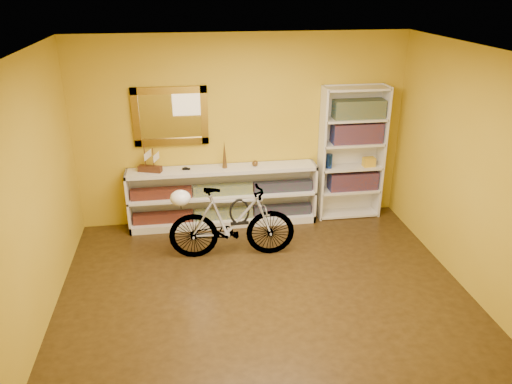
{
  "coord_description": "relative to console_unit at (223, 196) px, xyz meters",
  "views": [
    {
      "loc": [
        -0.77,
        -4.47,
        3.21
      ],
      "look_at": [
        0.0,
        0.7,
        0.95
      ],
      "focal_mm": 34.65,
      "sensor_mm": 36.0,
      "label": 1
    }
  ],
  "objects": [
    {
      "name": "floor",
      "position": [
        0.3,
        -1.81,
        -0.43
      ],
      "size": [
        4.5,
        4.0,
        0.01
      ],
      "primitive_type": "cube",
      "color": "black",
      "rests_on": "ground"
    },
    {
      "name": "cd_row_upper",
      "position": [
        0.0,
        -0.02,
        0.11
      ],
      "size": [
        2.5,
        0.13,
        0.14
      ],
      "primitive_type": "cube",
      "color": "navy",
      "rests_on": "console_unit"
    },
    {
      "name": "bicycle",
      "position": [
        0.03,
        -0.89,
        0.04
      ],
      "size": [
        0.49,
        1.61,
        0.93
      ],
      "primitive_type": "imported",
      "rotation": [
        0.0,
        0.0,
        1.52
      ],
      "color": "silver",
      "rests_on": "floor"
    },
    {
      "name": "bronze_ornament",
      "position": [
        0.03,
        0.0,
        0.62
      ],
      "size": [
        0.07,
        0.07,
        0.39
      ],
      "primitive_type": "cone",
      "color": "brown",
      "rests_on": "console_unit"
    },
    {
      "name": "wall_socket",
      "position": [
        1.2,
        0.17,
        -0.17
      ],
      "size": [
        0.09,
        0.02,
        0.09
      ],
      "primitive_type": "cube",
      "color": "silver",
      "rests_on": "back_wall"
    },
    {
      "name": "gilt_mirror",
      "position": [
        -0.65,
        0.15,
        1.12
      ],
      "size": [
        0.98,
        0.06,
        0.78
      ],
      "primitive_type": "cube",
      "color": "#826017",
      "rests_on": "back_wall"
    },
    {
      "name": "toy_car",
      "position": [
        -0.49,
        0.0,
        0.43
      ],
      "size": [
        0.0,
        0.0,
        0.0
      ],
      "primitive_type": "imported",
      "rotation": [
        0.0,
        0.0,
        1.43
      ],
      "color": "black",
      "rests_on": "console_unit"
    },
    {
      "name": "ceiling",
      "position": [
        0.3,
        -1.81,
        2.18
      ],
      "size": [
        4.5,
        4.0,
        0.01
      ],
      "primitive_type": "cube",
      "color": "silver",
      "rests_on": "ground"
    },
    {
      "name": "decorative_orb",
      "position": [
        0.45,
        0.0,
        0.47
      ],
      "size": [
        0.08,
        0.08,
        0.08
      ],
      "primitive_type": "sphere",
      "color": "brown",
      "rests_on": "console_unit"
    },
    {
      "name": "console_unit",
      "position": [
        0.0,
        0.0,
        0.0
      ],
      "size": [
        2.6,
        0.35,
        0.85
      ],
      "primitive_type": null,
      "color": "silver",
      "rests_on": "floor"
    },
    {
      "name": "red_tin",
      "position": [
        1.63,
        0.06,
        1.13
      ],
      "size": [
        0.16,
        0.16,
        0.17
      ],
      "primitive_type": "cube",
      "rotation": [
        0.0,
        0.0,
        0.21
      ],
      "color": "maroon",
      "rests_on": "bookcase"
    },
    {
      "name": "travel_mug",
      "position": [
        1.5,
        0.01,
        0.44
      ],
      "size": [
        0.09,
        0.09,
        0.2
      ],
      "primitive_type": "cylinder",
      "color": "navy",
      "rests_on": "bookcase"
    },
    {
      "name": "book_row_c",
      "position": [
        1.88,
        0.03,
        1.16
      ],
      "size": [
        0.7,
        0.22,
        0.25
      ],
      "primitive_type": "cube",
      "color": "navy",
      "rests_on": "bookcase"
    },
    {
      "name": "cd_row_lower",
      "position": [
        0.0,
        -0.02,
        -0.26
      ],
      "size": [
        2.5,
        0.13,
        0.14
      ],
      "primitive_type": "cube",
      "color": "black",
      "rests_on": "console_unit"
    },
    {
      "name": "back_wall",
      "position": [
        0.3,
        0.19,
        0.88
      ],
      "size": [
        4.5,
        0.01,
        2.6
      ],
      "primitive_type": "cube",
      "color": "gold",
      "rests_on": "ground"
    },
    {
      "name": "left_wall",
      "position": [
        -1.96,
        -1.81,
        0.88
      ],
      "size": [
        0.01,
        4.0,
        2.6
      ],
      "primitive_type": "cube",
      "color": "gold",
      "rests_on": "ground"
    },
    {
      "name": "book_row_b",
      "position": [
        1.88,
        0.03,
        0.83
      ],
      "size": [
        0.7,
        0.22,
        0.28
      ],
      "primitive_type": "cube",
      "color": "maroon",
      "rests_on": "bookcase"
    },
    {
      "name": "model_ship",
      "position": [
        -0.96,
        0.0,
        0.61
      ],
      "size": [
        0.33,
        0.21,
        0.37
      ],
      "primitive_type": null,
      "rotation": [
        0.0,
        0.0,
        -0.34
      ],
      "color": "#3A1E10",
      "rests_on": "console_unit"
    },
    {
      "name": "yellow_bag",
      "position": [
        2.08,
        -0.01,
        0.4
      ],
      "size": [
        0.17,
        0.12,
        0.13
      ],
      "primitive_type": "cube",
      "rotation": [
        0.0,
        0.0,
        0.05
      ],
      "color": "gold",
      "rests_on": "bookcase"
    },
    {
      "name": "book_row_a",
      "position": [
        1.88,
        0.03,
        0.12
      ],
      "size": [
        0.7,
        0.22,
        0.26
      ],
      "primitive_type": "cube",
      "color": "maroon",
      "rests_on": "bookcase"
    },
    {
      "name": "bookcase",
      "position": [
        1.83,
        0.03,
        0.52
      ],
      "size": [
        0.9,
        0.3,
        1.9
      ],
      "primitive_type": null,
      "color": "silver",
      "rests_on": "floor"
    },
    {
      "name": "helmet",
      "position": [
        -0.57,
        -0.86,
        0.4
      ],
      "size": [
        0.25,
        0.24,
        0.19
      ],
      "primitive_type": "ellipsoid",
      "color": "white",
      "rests_on": "bicycle"
    },
    {
      "name": "right_wall",
      "position": [
        2.55,
        -1.81,
        0.88
      ],
      "size": [
        0.01,
        4.0,
        2.6
      ],
      "primitive_type": "cube",
      "color": "gold",
      "rests_on": "ground"
    },
    {
      "name": "u_lock",
      "position": [
        0.13,
        -0.9,
        0.18
      ],
      "size": [
        0.25,
        0.03,
        0.25
      ],
      "primitive_type": "torus",
      "rotation": [
        1.57,
        0.0,
        0.0
      ],
      "color": "black",
      "rests_on": "bicycle"
    }
  ]
}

